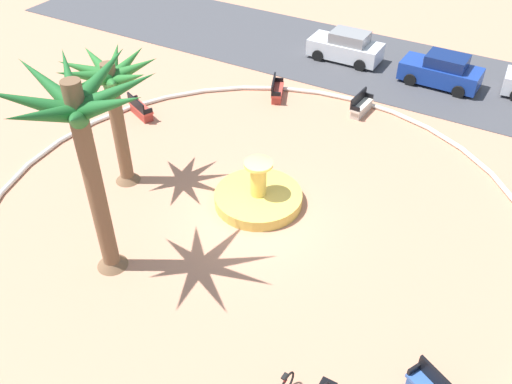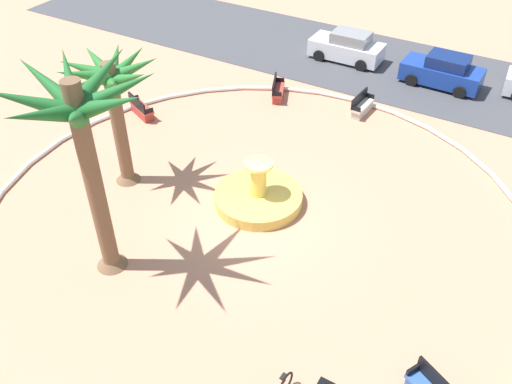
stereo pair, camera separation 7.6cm
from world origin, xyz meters
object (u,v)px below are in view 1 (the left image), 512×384
Objects in this scene: bench_southeast at (361,107)px; bench_north at (277,91)px; palm_tree_near_fountain at (82,131)px; palm_tree_by_curb at (112,91)px; bench_west at (141,110)px; fountain at (258,197)px; parked_car_leftmost at (346,47)px; parked_car_second at (441,71)px.

bench_north is at bearing -170.83° from bench_southeast.
palm_tree_near_fountain is 13.82m from bench_north.
bench_southeast is at bearing 57.47° from palm_tree_by_curb.
bench_west is 1.02× the size of bench_southeast.
bench_west is at bearing 123.74° from palm_tree_near_fountain.
bench_southeast is (6.17, 9.67, -3.66)m from palm_tree_by_curb.
bench_southeast is (8.90, 5.48, 0.00)m from bench_west.
palm_tree_near_fountain is at bearing -116.38° from fountain.
parked_car_leftmost is at bearing 98.71° from fountain.
bench_north is (1.99, 9.00, -3.66)m from palm_tree_by_curb.
bench_southeast is 0.41× the size of parked_car_leftmost.
fountain is 13.47m from parked_car_second.
palm_tree_near_fountain is 4.26× the size of bench_west.
palm_tree_by_curb reaches higher than bench_southeast.
parked_car_second is at bearing -3.24° from parked_car_leftmost.
bench_north is 4.24m from bench_southeast.
bench_southeast is at bearing 75.53° from palm_tree_near_fountain.
palm_tree_by_curb is 3.21× the size of bench_west.
bench_southeast is at bearing -117.42° from parked_car_second.
parked_car_leftmost reaches higher than bench_west.
bench_north is 0.42× the size of parked_car_leftmost.
parked_car_leftmost is (5.98, 10.53, 0.43)m from bench_west.
bench_west is at bearing -138.01° from parked_car_second.
palm_tree_near_fountain is 19.17m from parked_car_leftmost.
palm_tree_near_fountain is 14.86m from bench_southeast.
parked_car_leftmost is at bearing 120.10° from bench_southeast.
palm_tree_by_curb is 12.04m from bench_southeast.
parked_car_leftmost reaches higher than bench_north.
bench_west is 10.46m from bench_southeast.
bench_west is (-2.74, 4.19, -3.66)m from palm_tree_by_curb.
fountain is 8.30m from bench_north.
palm_tree_by_curb is (-2.67, 3.90, -1.27)m from palm_tree_near_fountain.
palm_tree_near_fountain is 1.76× the size of parked_car_second.
fountain is at bearing -104.40° from parked_car_second.
palm_tree_near_fountain is at bearing -108.04° from parked_car_second.
parked_car_leftmost is at bearing 176.76° from parked_car_second.
bench_north is at bearing -102.36° from parked_car_leftmost.
bench_north is 1.02× the size of bench_southeast.
parked_car_leftmost is (3.24, 14.72, -3.23)m from palm_tree_by_curb.
bench_southeast is at bearing 31.62° from bench_west.
bench_north is (-3.30, 7.61, 0.06)m from fountain.
parked_car_leftmost is (0.57, 18.62, -4.50)m from palm_tree_near_fountain.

